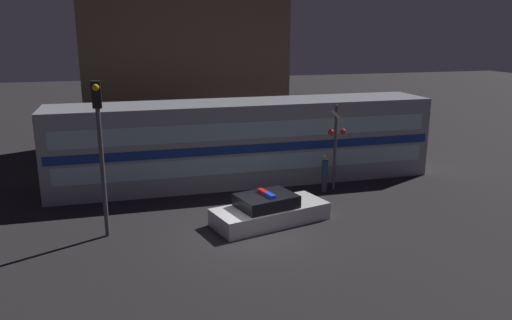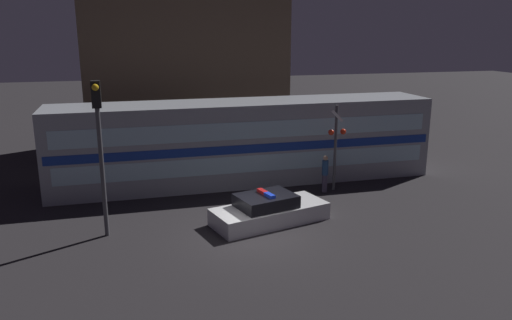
{
  "view_description": "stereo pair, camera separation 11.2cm",
  "coord_description": "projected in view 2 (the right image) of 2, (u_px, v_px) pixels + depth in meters",
  "views": [
    {
      "loc": [
        -4.25,
        -15.94,
        7.08
      ],
      "look_at": [
        1.16,
        3.77,
        1.73
      ],
      "focal_mm": 35.0,
      "sensor_mm": 36.0,
      "label": 1
    },
    {
      "loc": [
        -4.15,
        -15.97,
        7.08
      ],
      "look_at": [
        1.16,
        3.77,
        1.73
      ],
      "focal_mm": 35.0,
      "sensor_mm": 36.0,
      "label": 2
    }
  ],
  "objects": [
    {
      "name": "ground_plane",
      "position": [
        252.0,
        235.0,
        17.75
      ],
      "size": [
        120.0,
        120.0,
        0.0
      ],
      "primitive_type": "plane",
      "color": "#262326"
    },
    {
      "name": "train",
      "position": [
        245.0,
        142.0,
        23.7
      ],
      "size": [
        17.96,
        3.0,
        3.85
      ],
      "color": "#999EA5",
      "rests_on": "ground_plane"
    },
    {
      "name": "police_car",
      "position": [
        269.0,
        211.0,
        18.82
      ],
      "size": [
        4.68,
        2.8,
        1.24
      ],
      "rotation": [
        0.0,
        0.0,
        0.25
      ],
      "color": "silver",
      "rests_on": "ground_plane"
    },
    {
      "name": "pedestrian",
      "position": [
        325.0,
        173.0,
        22.28
      ],
      "size": [
        0.28,
        0.28,
        1.67
      ],
      "color": "#3F384C",
      "rests_on": "ground_plane"
    },
    {
      "name": "crossing_signal_near",
      "position": [
        336.0,
        142.0,
        22.17
      ],
      "size": [
        0.83,
        0.34,
        3.88
      ],
      "color": "#4C4C51",
      "rests_on": "ground_plane"
    },
    {
      "name": "traffic_light_corner",
      "position": [
        99.0,
        137.0,
        16.82
      ],
      "size": [
        0.3,
        0.46,
        5.46
      ],
      "color": "#4C4C51",
      "rests_on": "ground_plane"
    },
    {
      "name": "building_left",
      "position": [
        183.0,
        71.0,
        29.88
      ],
      "size": [
        11.2,
        6.85,
        9.33
      ],
      "color": "brown",
      "rests_on": "ground_plane"
    }
  ]
}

